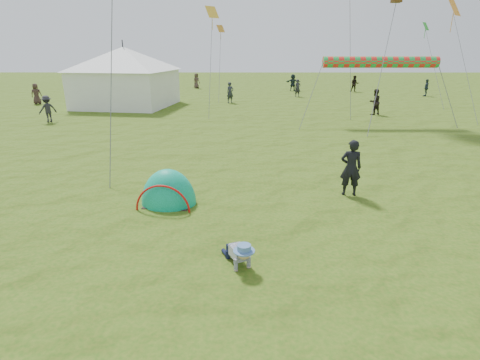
{
  "coord_description": "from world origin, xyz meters",
  "views": [
    {
      "loc": [
        -1.08,
        -6.8,
        4.21
      ],
      "look_at": [
        -1.13,
        2.42,
        1.0
      ],
      "focal_mm": 28.0,
      "sensor_mm": 36.0,
      "label": 1
    }
  ],
  "objects_px": {
    "event_marquee": "(125,75)",
    "standing_adult": "(351,168)",
    "popup_tent": "(169,203)",
    "crawling_toddler": "(239,253)"
  },
  "relations": [
    {
      "from": "crawling_toddler",
      "to": "standing_adult",
      "type": "height_order",
      "value": "standing_adult"
    },
    {
      "from": "popup_tent",
      "to": "standing_adult",
      "type": "distance_m",
      "value": 5.5
    },
    {
      "from": "event_marquee",
      "to": "standing_adult",
      "type": "bearing_deg",
      "value": -48.77
    },
    {
      "from": "crawling_toddler",
      "to": "event_marquee",
      "type": "xyz_separation_m",
      "value": [
        -8.97,
        23.22,
        2.08
      ]
    },
    {
      "from": "popup_tent",
      "to": "event_marquee",
      "type": "bearing_deg",
      "value": 115.47
    },
    {
      "from": "standing_adult",
      "to": "event_marquee",
      "type": "height_order",
      "value": "event_marquee"
    },
    {
      "from": "standing_adult",
      "to": "event_marquee",
      "type": "bearing_deg",
      "value": -51.68
    },
    {
      "from": "popup_tent",
      "to": "standing_adult",
      "type": "xyz_separation_m",
      "value": [
        5.39,
        0.7,
        0.86
      ]
    },
    {
      "from": "standing_adult",
      "to": "popup_tent",
      "type": "bearing_deg",
      "value": 13.07
    },
    {
      "from": "crawling_toddler",
      "to": "standing_adult",
      "type": "relative_size",
      "value": 0.46
    }
  ]
}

